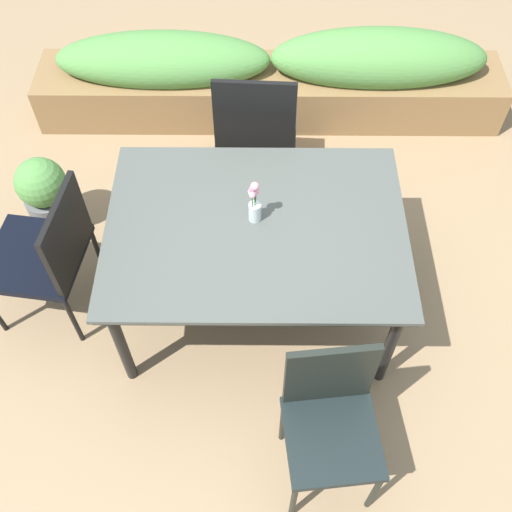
{
  "coord_description": "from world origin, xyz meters",
  "views": [
    {
      "loc": [
        -0.01,
        -1.98,
        3.07
      ],
      "look_at": [
        -0.02,
        -0.1,
        0.46
      ],
      "focal_mm": 42.26,
      "sensor_mm": 36.0,
      "label": 1
    }
  ],
  "objects_px": {
    "dining_table": "(256,233)",
    "chair_end_left": "(47,251)",
    "chair_far_side": "(256,129)",
    "flower_vase": "(254,204)",
    "chair_near_right": "(331,416)",
    "potted_plant": "(46,195)",
    "planter_box": "(273,77)"
  },
  "relations": [
    {
      "from": "planter_box",
      "to": "flower_vase",
      "type": "bearing_deg",
      "value": -94.05
    },
    {
      "from": "chair_far_side",
      "to": "flower_vase",
      "type": "xyz_separation_m",
      "value": [
        -0.0,
        -0.84,
        0.28
      ]
    },
    {
      "from": "dining_table",
      "to": "flower_vase",
      "type": "distance_m",
      "value": 0.18
    },
    {
      "from": "chair_far_side",
      "to": "chair_near_right",
      "type": "xyz_separation_m",
      "value": [
        0.34,
        -1.8,
        -0.02
      ]
    },
    {
      "from": "chair_end_left",
      "to": "chair_far_side",
      "type": "relative_size",
      "value": 0.89
    },
    {
      "from": "chair_far_side",
      "to": "potted_plant",
      "type": "bearing_deg",
      "value": -163.18
    },
    {
      "from": "dining_table",
      "to": "chair_end_left",
      "type": "xyz_separation_m",
      "value": [
        -1.1,
        -0.01,
        -0.15
      ]
    },
    {
      "from": "chair_near_right",
      "to": "planter_box",
      "type": "height_order",
      "value": "chair_near_right"
    },
    {
      "from": "potted_plant",
      "to": "planter_box",
      "type": "bearing_deg",
      "value": 38.56
    },
    {
      "from": "chair_far_side",
      "to": "chair_near_right",
      "type": "relative_size",
      "value": 1.09
    },
    {
      "from": "potted_plant",
      "to": "flower_vase",
      "type": "bearing_deg",
      "value": -22.25
    },
    {
      "from": "chair_far_side",
      "to": "flower_vase",
      "type": "distance_m",
      "value": 0.89
    },
    {
      "from": "chair_end_left",
      "to": "planter_box",
      "type": "height_order",
      "value": "chair_end_left"
    },
    {
      "from": "chair_end_left",
      "to": "chair_far_side",
      "type": "bearing_deg",
      "value": -42.7
    },
    {
      "from": "chair_far_side",
      "to": "dining_table",
      "type": "bearing_deg",
      "value": -86.49
    },
    {
      "from": "flower_vase",
      "to": "planter_box",
      "type": "bearing_deg",
      "value": 85.95
    },
    {
      "from": "flower_vase",
      "to": "planter_box",
      "type": "xyz_separation_m",
      "value": [
        0.12,
        1.65,
        -0.52
      ]
    },
    {
      "from": "planter_box",
      "to": "chair_far_side",
      "type": "bearing_deg",
      "value": -98.15
    },
    {
      "from": "dining_table",
      "to": "chair_end_left",
      "type": "distance_m",
      "value": 1.11
    },
    {
      "from": "chair_far_side",
      "to": "planter_box",
      "type": "relative_size",
      "value": 0.3
    },
    {
      "from": "dining_table",
      "to": "chair_far_side",
      "type": "xyz_separation_m",
      "value": [
        -0.01,
        0.89,
        -0.1
      ]
    },
    {
      "from": "chair_end_left",
      "to": "chair_near_right",
      "type": "distance_m",
      "value": 1.69
    },
    {
      "from": "chair_near_right",
      "to": "chair_end_left",
      "type": "bearing_deg",
      "value": -38.46
    },
    {
      "from": "dining_table",
      "to": "chair_near_right",
      "type": "distance_m",
      "value": 0.98
    },
    {
      "from": "chair_end_left",
      "to": "flower_vase",
      "type": "bearing_deg",
      "value": -79.04
    },
    {
      "from": "chair_end_left",
      "to": "planter_box",
      "type": "relative_size",
      "value": 0.27
    },
    {
      "from": "chair_far_side",
      "to": "flower_vase",
      "type": "relative_size",
      "value": 3.86
    },
    {
      "from": "dining_table",
      "to": "chair_end_left",
      "type": "height_order",
      "value": "chair_end_left"
    },
    {
      "from": "chair_end_left",
      "to": "potted_plant",
      "type": "xyz_separation_m",
      "value": [
        -0.19,
        0.59,
        -0.22
      ]
    },
    {
      "from": "flower_vase",
      "to": "dining_table",
      "type": "bearing_deg",
      "value": -80.08
    },
    {
      "from": "chair_end_left",
      "to": "potted_plant",
      "type": "distance_m",
      "value": 0.66
    },
    {
      "from": "dining_table",
      "to": "chair_near_right",
      "type": "bearing_deg",
      "value": -69.98
    }
  ]
}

